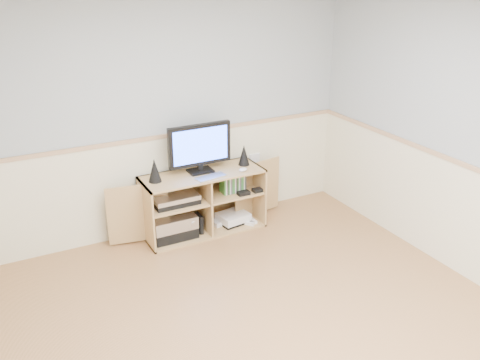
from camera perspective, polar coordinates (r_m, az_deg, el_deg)
name	(u,v)px	position (r m, az deg, el deg)	size (l,w,h in m)	color
room	(270,195)	(3.56, 3.27, -1.64)	(4.04, 4.54, 2.54)	tan
media_cabinet	(201,200)	(5.61, -4.17, -2.11)	(1.97, 0.47, 0.65)	tan
monitor	(200,146)	(5.39, -4.32, 3.60)	(0.66, 0.18, 0.51)	black
speaker_left	(155,170)	(5.25, -9.10, 1.02)	(0.13, 0.13, 0.23)	black
speaker_right	(244,155)	(5.62, 0.42, 2.69)	(0.12, 0.12, 0.22)	black
keyboard	(211,177)	(5.33, -3.15, 0.32)	(0.31, 0.12, 0.01)	silver
mouse	(243,170)	(5.48, 0.32, 1.12)	(0.10, 0.06, 0.04)	white
av_components	(173,218)	(5.50, -7.13, -4.08)	(0.53, 0.34, 0.47)	black
game_consoles	(232,218)	(5.80, -0.89, -4.10)	(0.46, 0.30, 0.11)	white
game_cases	(233,183)	(5.62, -0.78, -0.32)	(0.26, 0.14, 0.19)	#3F8C3F
wall_outlet	(254,159)	(5.97, 1.53, 2.28)	(0.12, 0.03, 0.12)	white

